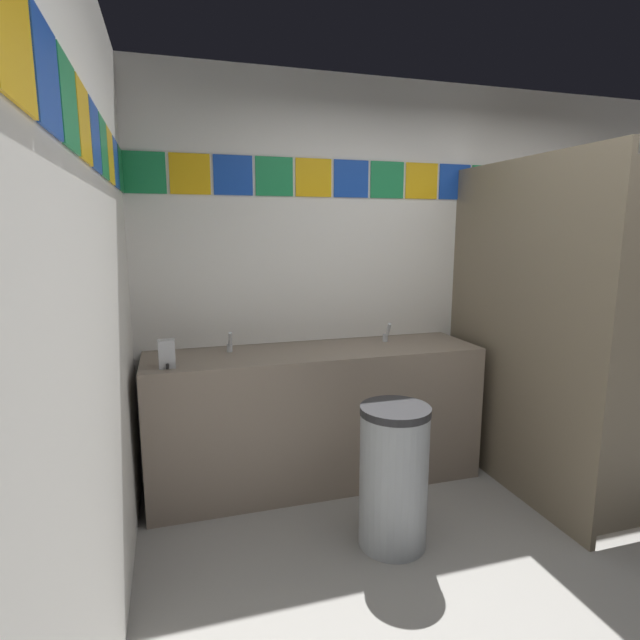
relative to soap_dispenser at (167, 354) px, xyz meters
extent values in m
plane|color=gray|center=(1.77, -1.25, -0.97)|extent=(8.72, 8.72, 0.00)
cube|color=white|center=(1.77, 0.49, 0.36)|extent=(3.96, 0.08, 2.66)
cube|color=#1E8C4C|center=(-0.08, 0.44, 1.02)|extent=(0.25, 0.01, 0.25)
cube|color=yellow|center=(0.19, 0.44, 1.02)|extent=(0.25, 0.01, 0.25)
cube|color=#1947B7|center=(0.45, 0.44, 1.02)|extent=(0.25, 0.01, 0.25)
cube|color=#1E8C4C|center=(0.72, 0.44, 1.02)|extent=(0.25, 0.01, 0.25)
cube|color=yellow|center=(0.98, 0.44, 1.02)|extent=(0.25, 0.01, 0.25)
cube|color=#1947B7|center=(1.24, 0.44, 1.02)|extent=(0.25, 0.01, 0.25)
cube|color=#1E8C4C|center=(1.51, 0.44, 1.02)|extent=(0.25, 0.01, 0.25)
cube|color=yellow|center=(1.77, 0.44, 1.02)|extent=(0.25, 0.01, 0.25)
cube|color=#1947B7|center=(2.04, 0.44, 1.02)|extent=(0.25, 0.01, 0.25)
cube|color=#1E8C4C|center=(2.30, 0.44, 1.02)|extent=(0.25, 0.01, 0.25)
cube|color=yellow|center=(2.57, 0.44, 1.02)|extent=(0.25, 0.01, 0.25)
cube|color=#1947B7|center=(2.83, 0.44, 1.02)|extent=(0.25, 0.01, 0.25)
cube|color=#1E8C4C|center=(3.09, 0.44, 1.02)|extent=(0.25, 0.01, 0.25)
cube|color=yellow|center=(3.36, 0.44, 1.02)|extent=(0.25, 0.01, 0.25)
cube|color=#1947B7|center=(3.62, 0.44, 1.02)|extent=(0.25, 0.01, 0.25)
cube|color=white|center=(-0.25, -1.25, 0.36)|extent=(0.08, 3.41, 2.66)
cube|color=yellow|center=(-0.20, -1.78, 1.02)|extent=(0.01, 0.25, 0.25)
cube|color=#1947B7|center=(-0.20, -1.52, 1.02)|extent=(0.01, 0.25, 0.25)
cube|color=#1E8C4C|center=(-0.20, -1.25, 1.02)|extent=(0.01, 0.25, 0.25)
cube|color=yellow|center=(-0.20, -0.99, 1.02)|extent=(0.01, 0.25, 0.25)
cube|color=#1947B7|center=(-0.20, -0.73, 1.02)|extent=(0.01, 0.25, 0.25)
cube|color=#1E8C4C|center=(-0.20, -0.47, 1.02)|extent=(0.01, 0.25, 0.25)
cube|color=yellow|center=(-0.20, -0.20, 1.02)|extent=(0.01, 0.25, 0.25)
cube|color=#1947B7|center=(-0.20, 0.06, 1.02)|extent=(0.01, 0.25, 0.25)
cube|color=#1E8C4C|center=(-0.20, 0.32, 1.02)|extent=(0.01, 0.25, 0.25)
cube|color=gray|center=(0.91, 0.17, -0.53)|extent=(2.14, 0.57, 0.89)
cube|color=gray|center=(0.91, 0.44, -0.12)|extent=(2.14, 0.03, 0.08)
cylinder|color=silver|center=(0.38, 0.14, -0.13)|extent=(0.34, 0.34, 0.10)
cylinder|color=silver|center=(1.45, 0.14, -0.13)|extent=(0.34, 0.34, 0.10)
cylinder|color=silver|center=(0.38, 0.28, -0.05)|extent=(0.04, 0.04, 0.05)
cylinder|color=silver|center=(0.38, 0.23, 0.02)|extent=(0.02, 0.06, 0.09)
cylinder|color=silver|center=(1.45, 0.28, -0.05)|extent=(0.04, 0.04, 0.05)
cylinder|color=silver|center=(1.45, 0.23, 0.02)|extent=(0.02, 0.06, 0.09)
cube|color=#B7BABF|center=(0.00, 0.00, 0.00)|extent=(0.09, 0.07, 0.16)
cylinder|color=black|center=(0.00, -0.04, -0.06)|extent=(0.02, 0.02, 0.03)
cube|color=#726651|center=(2.08, -0.27, 0.06)|extent=(0.04, 1.44, 2.08)
cylinder|color=silver|center=(2.10, -0.97, 0.17)|extent=(0.02, 0.02, 0.10)
cylinder|color=white|center=(2.60, -0.06, -0.77)|extent=(0.38, 0.38, 0.40)
torus|color=white|center=(2.60, -0.06, -0.56)|extent=(0.39, 0.39, 0.05)
cube|color=white|center=(2.60, 0.15, -0.40)|extent=(0.34, 0.17, 0.34)
cylinder|color=#999EA3|center=(1.11, -0.62, -0.61)|extent=(0.36, 0.36, 0.73)
cylinder|color=#262628|center=(1.11, -0.62, -0.23)|extent=(0.36, 0.36, 0.04)
camera|label=1|loc=(0.04, -2.85, 0.68)|focal=28.14mm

